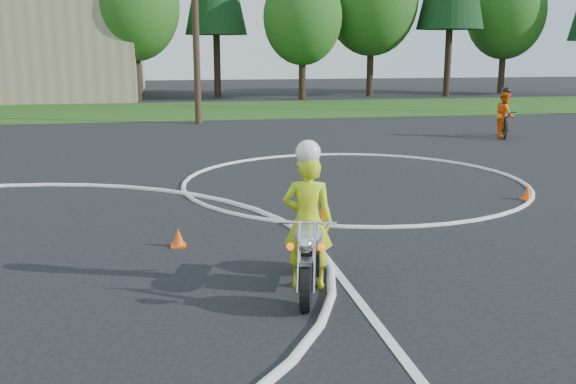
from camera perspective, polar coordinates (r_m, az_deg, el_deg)
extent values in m
cube|color=#1E4714|center=(33.71, -17.04, 6.82)|extent=(120.00, 10.00, 0.02)
torus|color=silver|center=(15.29, 5.83, 0.89)|extent=(8.10, 8.10, 0.10)
cylinder|color=black|center=(7.79, 1.61, -8.43)|extent=(0.28, 0.62, 0.61)
cylinder|color=black|center=(9.13, 2.13, -5.23)|extent=(0.28, 0.62, 0.61)
cube|color=black|center=(8.47, 1.92, -5.95)|extent=(0.42, 0.61, 0.30)
ellipsoid|color=silver|center=(8.17, 1.86, -3.84)|extent=(0.53, 0.72, 0.28)
cube|color=black|center=(8.66, 2.04, -3.14)|extent=(0.42, 0.66, 0.10)
cylinder|color=white|center=(7.76, 0.98, -5.75)|extent=(0.14, 0.36, 0.82)
cylinder|color=silver|center=(7.75, 2.34, -5.78)|extent=(0.14, 0.36, 0.82)
cube|color=silver|center=(7.66, 1.62, -6.22)|extent=(0.20, 0.25, 0.05)
cylinder|color=silver|center=(7.81, 1.75, -2.75)|extent=(0.69, 0.23, 0.04)
sphere|color=white|center=(7.52, 1.59, -4.74)|extent=(0.18, 0.18, 0.18)
sphere|color=#FF600C|center=(7.56, 0.21, -4.88)|extent=(0.09, 0.09, 0.09)
sphere|color=#E15A0B|center=(7.54, 2.99, -4.94)|extent=(0.09, 0.09, 0.09)
cylinder|color=white|center=(8.88, 3.10, -5.76)|extent=(0.30, 0.80, 0.08)
imported|color=#CADE17|center=(8.38, 1.77, -2.65)|extent=(0.75, 0.59, 1.79)
sphere|color=white|center=(8.13, 1.80, 3.53)|extent=(0.32, 0.32, 0.32)
imported|color=black|center=(24.17, 18.66, 5.76)|extent=(1.32, 1.96, 0.97)
imported|color=#FF640D|center=(24.14, 18.72, 6.53)|extent=(0.87, 0.97, 1.62)
sphere|color=black|center=(24.08, 18.86, 8.49)|extent=(0.28, 0.28, 0.28)
cone|color=#FF500D|center=(14.36, 20.51, -0.05)|extent=(0.22, 0.22, 0.30)
cube|color=#FF500D|center=(14.39, 20.47, -0.57)|extent=(0.24, 0.24, 0.03)
cone|color=#FF500D|center=(10.44, -9.73, -3.99)|extent=(0.22, 0.22, 0.30)
cube|color=#FF500D|center=(10.48, -9.70, -4.70)|extent=(0.24, 0.24, 0.03)
cone|color=#FF500D|center=(11.92, 3.11, -1.73)|extent=(0.22, 0.22, 0.30)
cube|color=#FF500D|center=(11.96, 3.10, -2.36)|extent=(0.24, 0.24, 0.03)
cylinder|color=#382619|center=(40.42, -13.27, 10.21)|extent=(0.44, 0.44, 3.24)
ellipsoid|color=#1E5116|center=(40.47, -13.57, 15.81)|extent=(5.40, 5.40, 6.48)
cylinder|color=#382619|center=(42.50, -6.31, 11.05)|extent=(0.44, 0.44, 3.96)
cylinder|color=#382619|center=(40.25, 1.27, 10.27)|extent=(0.44, 0.44, 2.88)
ellipsoid|color=#1E5116|center=(40.26, 1.30, 15.28)|extent=(4.80, 4.80, 5.76)
cylinder|color=#382619|center=(43.45, 7.30, 10.82)|extent=(0.44, 0.44, 3.60)
cylinder|color=#382619|center=(44.31, 14.00, 11.05)|extent=(0.44, 0.44, 4.32)
cylinder|color=#382619|center=(48.35, 18.47, 10.25)|extent=(0.44, 0.44, 3.24)
ellipsoid|color=#1E5116|center=(48.39, 18.80, 14.93)|extent=(5.40, 5.40, 6.48)
cylinder|color=#382619|center=(41.78, -18.77, 9.70)|extent=(0.44, 0.44, 2.88)
ellipsoid|color=#1E5116|center=(41.79, -19.12, 14.52)|extent=(4.80, 4.80, 5.76)
cylinder|color=#473321|center=(27.45, -8.28, 16.47)|extent=(0.28, 0.28, 10.00)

